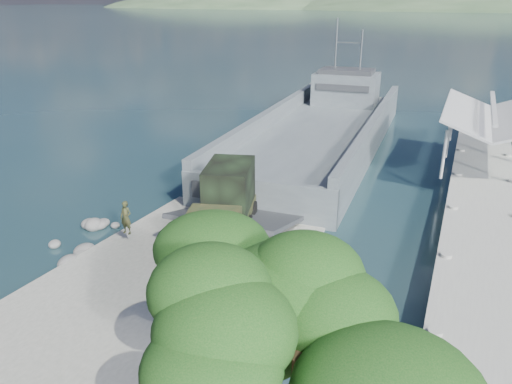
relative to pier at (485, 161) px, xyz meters
name	(u,v)px	position (x,y,z in m)	size (l,w,h in m)	color
ground	(182,272)	(-13.00, -18.77, -1.60)	(1400.00, 1400.00, 0.00)	#1A373F
boat_ramp	(171,278)	(-13.00, -19.77, -1.35)	(10.00, 18.00, 0.50)	gray
shoreline_rocks	(86,244)	(-19.20, -18.27, -1.60)	(3.20, 5.60, 0.90)	#61615E
pier	(485,161)	(0.00, 0.00, 0.00)	(6.40, 44.00, 6.10)	#999890
landing_craft	(320,138)	(-12.86, 3.75, -0.69)	(10.94, 37.67, 11.08)	#50585E
military_truck	(225,207)	(-12.19, -15.80, 0.70)	(4.33, 8.12, 3.62)	black
soldier	(127,225)	(-16.76, -17.82, -0.22)	(0.64, 0.42, 1.75)	black
overhang_tree	(290,342)	(-4.19, -28.89, 4.38)	(8.22, 7.57, 7.46)	black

